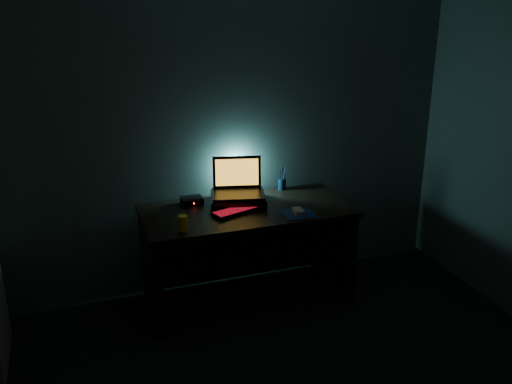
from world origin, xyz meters
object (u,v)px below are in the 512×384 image
at_px(keyboard, 239,210).
at_px(juice_glass, 183,223).
at_px(laptop, 238,185).
at_px(pen_cup, 282,184).
at_px(router, 192,201).
at_px(mouse, 298,211).

bearing_deg(keyboard, juice_glass, -174.26).
bearing_deg(juice_glass, keyboard, 23.89).
xyz_separation_m(laptop, keyboard, (-0.06, -0.22, -0.11)).
bearing_deg(laptop, juice_glass, -126.76).
xyz_separation_m(pen_cup, router, (-0.74, -0.08, -0.02)).
height_order(mouse, pen_cup, pen_cup).
relative_size(laptop, keyboard, 1.02).
relative_size(pen_cup, juice_glass, 0.83).
height_order(keyboard, mouse, mouse).
bearing_deg(juice_glass, pen_cup, 30.63).
height_order(laptop, mouse, laptop).
bearing_deg(pen_cup, laptop, -163.04).
height_order(keyboard, juice_glass, juice_glass).
bearing_deg(pen_cup, keyboard, -143.60).
bearing_deg(router, keyboard, -44.60).
bearing_deg(laptop, mouse, -36.71).
relative_size(keyboard, router, 2.72).
relative_size(keyboard, mouse, 4.05).
distance_m(laptop, mouse, 0.52).
bearing_deg(pen_cup, mouse, -98.80).
distance_m(pen_cup, juice_glass, 1.05).
relative_size(keyboard, pen_cup, 4.77).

